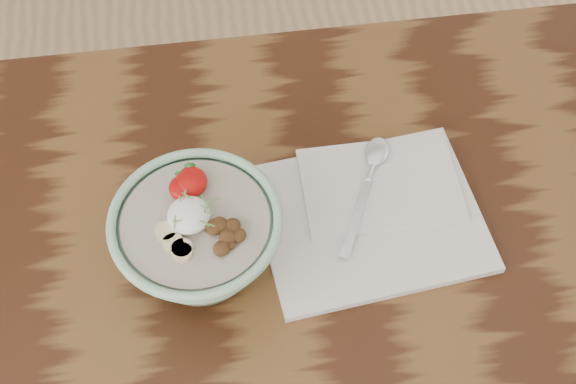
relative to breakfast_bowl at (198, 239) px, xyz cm
name	(u,v)px	position (x,y,z in cm)	size (l,w,h in cm)	color
table	(345,324)	(17.64, -6.27, -16.15)	(160.00, 90.00, 75.00)	#34190D
breakfast_bowl	(198,239)	(0.00, 0.00, 0.00)	(20.34, 20.34, 13.31)	#93C6A2
napkin	(372,211)	(22.50, 4.69, -6.13)	(30.53, 25.72, 1.74)	silver
spoon	(372,168)	(23.46, 10.51, -4.70)	(10.19, 18.49, 1.01)	silver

